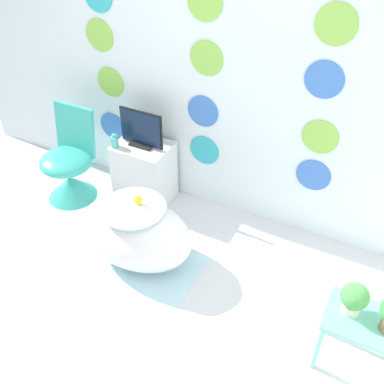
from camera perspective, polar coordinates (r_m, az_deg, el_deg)
name	(u,v)px	position (r m, az deg, el deg)	size (l,w,h in m)	color
ground_plane	(96,333)	(3.25, -12.14, -17.06)	(12.00, 12.00, 0.00)	silver
wall_back_dotted	(205,63)	(3.53, 1.69, 16.08)	(4.96, 0.05, 2.60)	white
rug	(132,270)	(3.56, -7.60, -9.80)	(0.98, 0.80, 0.01)	silver
bathtub	(136,232)	(3.46, -7.17, -5.09)	(0.92, 0.59, 0.53)	white
rubber_duck	(138,200)	(3.28, -6.86, -0.98)	(0.06, 0.07, 0.08)	yellow
chair	(70,172)	(4.20, -15.27, 2.50)	(0.47, 0.47, 0.84)	#38B2A3
tv_cabinet	(144,172)	(4.04, -6.05, 2.57)	(0.48, 0.37, 0.56)	silver
tv	(141,130)	(3.81, -6.46, 7.79)	(0.40, 0.12, 0.33)	black
vase	(115,141)	(3.87, -9.81, 6.35)	(0.06, 0.06, 0.12)	#51B2AD
side_table	(365,329)	(2.95, 21.09, -15.90)	(0.48, 0.34, 0.44)	#72D8B7
potted_plant_left	(354,298)	(2.80, 19.92, -12.54)	(0.16, 0.16, 0.22)	beige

